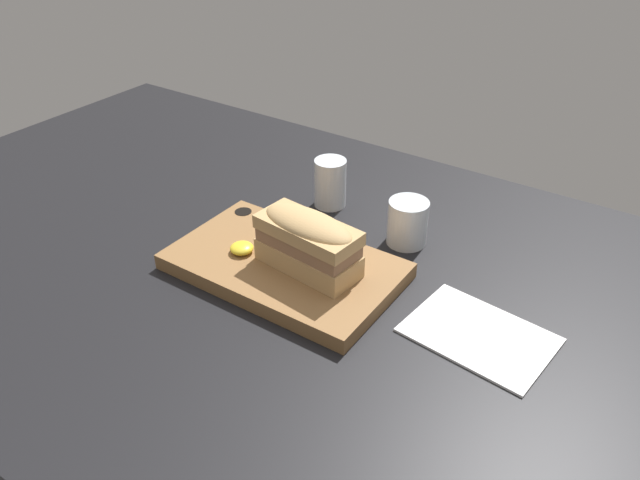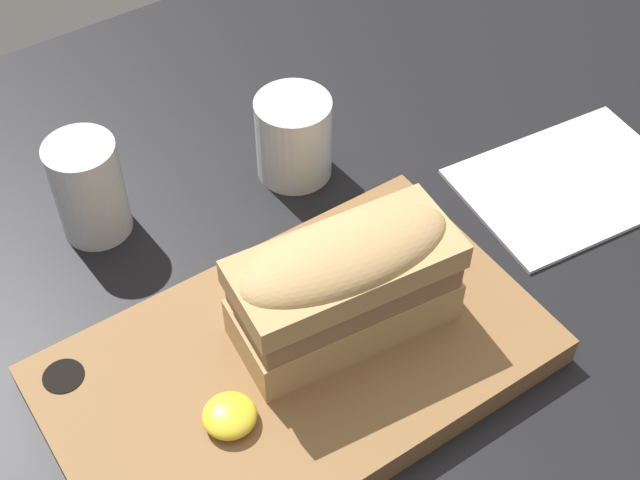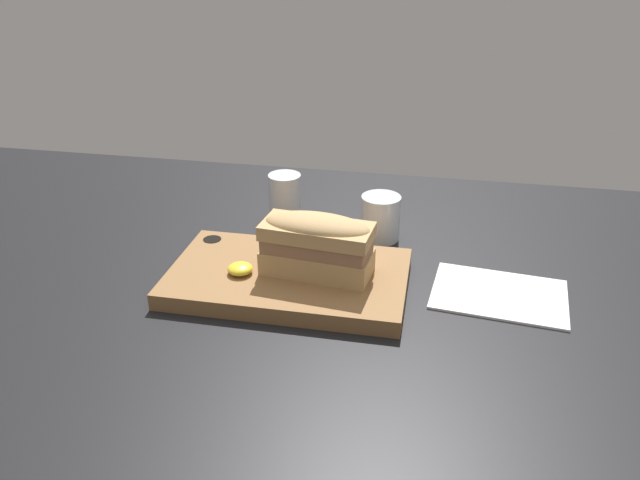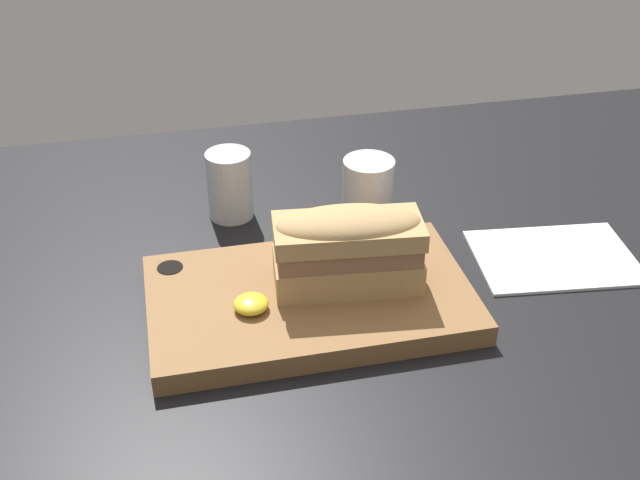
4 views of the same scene
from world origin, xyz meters
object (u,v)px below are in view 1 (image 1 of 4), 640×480
(serving_board, at_px, (284,266))
(sandwich, at_px, (308,240))
(wine_glass, at_px, (407,224))
(napkin, at_px, (479,335))
(water_glass, at_px, (330,186))

(serving_board, relative_size, sandwich, 2.12)
(sandwich, relative_size, wine_glass, 2.14)
(serving_board, relative_size, napkin, 1.72)
(serving_board, distance_m, sandwich, 0.08)
(serving_board, relative_size, wine_glass, 4.54)
(sandwich, height_order, wine_glass, sandwich)
(wine_glass, bearing_deg, sandwich, -112.17)
(serving_board, xyz_separation_m, wine_glass, (0.12, 0.19, 0.02))
(serving_board, xyz_separation_m, water_glass, (-0.06, 0.23, 0.03))
(serving_board, bearing_deg, napkin, 5.65)
(water_glass, relative_size, wine_glass, 1.16)
(water_glass, bearing_deg, wine_glass, -11.13)
(sandwich, bearing_deg, water_glass, 115.35)
(wine_glass, relative_size, napkin, 0.38)
(sandwich, distance_m, napkin, 0.29)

